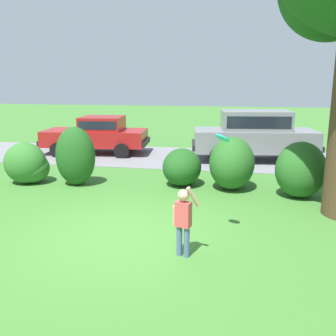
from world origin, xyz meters
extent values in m
plane|color=#3D752D|center=(0.00, 0.00, 0.00)|extent=(80.00, 80.00, 0.00)
cube|color=slate|center=(0.00, 7.91, 0.01)|extent=(28.00, 4.40, 0.02)
ellipsoid|color=#33702B|center=(-4.04, 3.24, 0.62)|extent=(1.26, 1.08, 1.23)
ellipsoid|color=#33702B|center=(-3.87, 3.32, 0.45)|extent=(1.01, 1.01, 0.91)
ellipsoid|color=#1E511C|center=(-2.48, 3.34, 0.86)|extent=(1.16, 0.95, 1.72)
ellipsoid|color=#1E511C|center=(0.58, 3.86, 0.55)|extent=(1.13, 1.28, 1.09)
ellipsoid|color=#286023|center=(2.01, 3.75, 0.74)|extent=(1.26, 1.51, 1.49)
ellipsoid|color=#286023|center=(3.78, 3.28, 0.74)|extent=(1.29, 1.24, 1.47)
cube|color=maroon|center=(-3.74, 8.13, 0.68)|extent=(4.36, 2.24, 0.64)
cube|color=maroon|center=(-3.42, 8.16, 1.28)|extent=(1.83, 1.78, 0.56)
cube|color=black|center=(-3.42, 8.16, 1.28)|extent=(1.70, 1.78, 0.34)
cylinder|color=black|center=(-4.94, 7.07, 0.30)|extent=(0.62, 0.28, 0.60)
cylinder|color=black|center=(-5.12, 8.94, 0.30)|extent=(0.62, 0.28, 0.60)
cylinder|color=black|center=(-2.35, 7.32, 0.30)|extent=(0.62, 0.28, 0.60)
cylinder|color=black|center=(-2.53, 9.19, 0.30)|extent=(0.62, 0.28, 0.60)
cube|color=black|center=(-5.87, 7.92, 0.52)|extent=(0.29, 1.75, 0.20)
cube|color=black|center=(-1.61, 8.34, 0.52)|extent=(0.29, 1.75, 0.20)
cube|color=gray|center=(2.76, 7.78, 0.80)|extent=(4.70, 2.41, 0.80)
cube|color=gray|center=(2.76, 7.78, 1.56)|extent=(2.66, 1.93, 0.72)
cube|color=black|center=(2.76, 7.78, 1.56)|extent=(2.47, 1.92, 0.43)
cylinder|color=black|center=(1.50, 6.67, 0.34)|extent=(0.70, 0.31, 0.68)
cylinder|color=black|center=(1.26, 8.53, 0.34)|extent=(0.70, 0.31, 0.68)
cylinder|color=black|center=(4.27, 7.03, 0.34)|extent=(0.70, 0.31, 0.68)
cylinder|color=black|center=(4.03, 8.89, 0.34)|extent=(0.70, 0.31, 0.68)
cube|color=black|center=(0.49, 7.48, 0.60)|extent=(0.34, 1.75, 0.20)
cube|color=black|center=(5.03, 8.08, 0.60)|extent=(0.34, 1.75, 0.20)
cylinder|color=#4C608C|center=(1.21, -0.67, 0.28)|extent=(0.10, 0.10, 0.55)
cylinder|color=#4C608C|center=(1.34, -0.71, 0.28)|extent=(0.10, 0.10, 0.55)
cube|color=#DB4C4C|center=(1.27, -0.69, 0.77)|extent=(0.29, 0.23, 0.44)
sphere|color=tan|center=(1.27, -0.69, 1.11)|extent=(0.20, 0.20, 0.20)
cylinder|color=tan|center=(1.44, -0.69, 1.09)|extent=(0.24, 0.21, 0.39)
cylinder|color=tan|center=(1.12, -0.64, 0.72)|extent=(0.07, 0.07, 0.36)
cylinder|color=#1EB7B2|center=(1.85, 0.20, 1.97)|extent=(0.31, 0.27, 0.23)
cylinder|color=red|center=(1.85, 0.20, 1.97)|extent=(0.17, 0.15, 0.14)
camera|label=1|loc=(2.13, -6.69, 2.98)|focal=40.13mm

